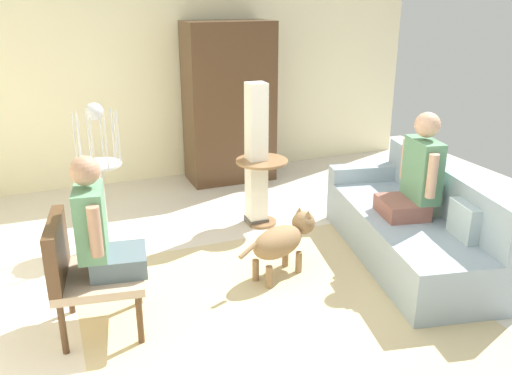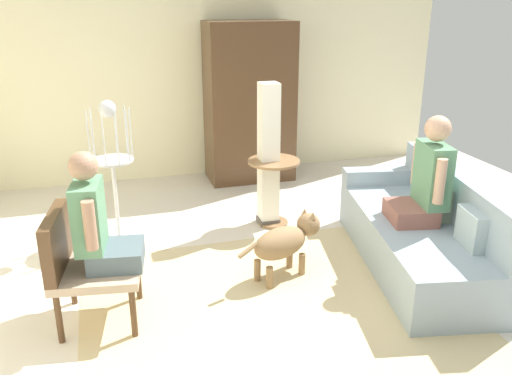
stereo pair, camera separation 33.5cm
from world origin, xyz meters
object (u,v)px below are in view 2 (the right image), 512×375
(armchair, at_px, (80,259))
(bird_cage_stand, at_px, (113,173))
(round_end_table, at_px, (274,183))
(armoire_cabinet, at_px, (250,103))
(person_on_couch, at_px, (426,180))
(person_on_armchair, at_px, (97,222))
(column_lamp, at_px, (268,157))
(dog, at_px, (285,241))
(couch, at_px, (423,233))

(armchair, xyz_separation_m, bird_cage_stand, (0.29, 1.32, 0.17))
(armchair, bearing_deg, round_end_table, 34.30)
(armchair, xyz_separation_m, armoire_cabinet, (1.98, 2.70, 0.47))
(armchair, xyz_separation_m, person_on_couch, (2.72, 0.05, 0.29))
(person_on_armchair, bearing_deg, column_lamp, 38.49)
(column_lamp, bearing_deg, round_end_table, -40.31)
(person_on_couch, height_order, bird_cage_stand, bird_cage_stand)
(person_on_couch, bearing_deg, bird_cage_stand, 152.42)
(dog, bearing_deg, armoire_cabinet, 80.73)
(dog, relative_size, armoire_cabinet, 0.41)
(armchair, xyz_separation_m, dog, (1.57, 0.21, -0.17))
(armoire_cabinet, bearing_deg, bird_cage_stand, -140.75)
(person_on_couch, bearing_deg, dog, 172.40)
(round_end_table, xyz_separation_m, dog, (-0.24, -1.02, -0.13))
(person_on_couch, xyz_separation_m, bird_cage_stand, (-2.43, 1.27, -0.12))
(dog, height_order, bird_cage_stand, bird_cage_stand)
(couch, relative_size, dog, 2.73)
(armchair, distance_m, armoire_cabinet, 3.38)
(armchair, xyz_separation_m, column_lamp, (1.76, 1.27, 0.22))
(person_on_armchair, height_order, dog, person_on_armchair)
(round_end_table, bearing_deg, bird_cage_stand, 176.58)
(person_on_armchair, bearing_deg, bird_cage_stand, 83.47)
(person_on_armchair, relative_size, armoire_cabinet, 0.43)
(person_on_armchair, distance_m, column_lamp, 2.07)
(couch, distance_m, armoire_cabinet, 2.82)
(person_on_couch, relative_size, armoire_cabinet, 0.46)
(round_end_table, bearing_deg, dog, -102.93)
(couch, bearing_deg, person_on_armchair, -178.08)
(person_on_couch, relative_size, dog, 1.13)
(person_on_couch, xyz_separation_m, dog, (-1.15, 0.15, -0.46))
(dog, bearing_deg, column_lamp, 79.76)
(dog, height_order, armoire_cabinet, armoire_cabinet)
(armchair, height_order, armoire_cabinet, armoire_cabinet)
(couch, xyz_separation_m, bird_cage_stand, (-2.46, 1.26, 0.36))
(round_end_table, xyz_separation_m, armoire_cabinet, (0.17, 1.47, 0.51))
(couch, height_order, armchair, armchair)
(person_on_couch, bearing_deg, couch, 19.73)
(person_on_couch, bearing_deg, armoire_cabinet, 105.71)
(bird_cage_stand, height_order, column_lamp, column_lamp)
(armchair, relative_size, person_on_armchair, 1.01)
(dog, height_order, column_lamp, column_lamp)
(dog, distance_m, bird_cage_stand, 1.73)
(person_on_armchair, distance_m, round_end_table, 2.11)
(couch, height_order, person_on_armchair, person_on_armchair)
(armchair, relative_size, armoire_cabinet, 0.44)
(person_on_armchair, bearing_deg, round_end_table, 36.95)
(couch, bearing_deg, bird_cage_stand, 152.98)
(round_end_table, bearing_deg, person_on_couch, -52.14)
(person_on_armchair, xyz_separation_m, armoire_cabinet, (1.84, 2.72, 0.20))
(column_lamp, bearing_deg, person_on_armchair, -141.51)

